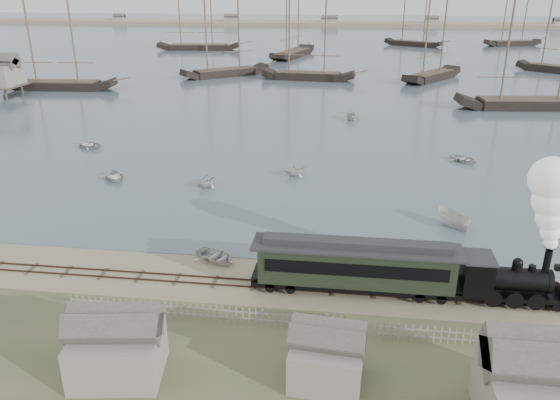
# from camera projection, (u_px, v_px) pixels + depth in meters

# --- Properties ---
(ground) EXTENTS (600.00, 600.00, 0.00)m
(ground) POSITION_uv_depth(u_px,v_px,m) (308.00, 275.00, 42.70)
(ground) COLOR tan
(ground) RESTS_ON ground
(harbor_water) EXTENTS (600.00, 336.00, 0.06)m
(harbor_water) POSITION_uv_depth(u_px,v_px,m) (346.00, 43.00, 198.91)
(harbor_water) COLOR #465664
(harbor_water) RESTS_ON ground
(rail_track) EXTENTS (120.00, 1.80, 0.16)m
(rail_track) POSITION_uv_depth(u_px,v_px,m) (306.00, 288.00, 40.85)
(rail_track) COLOR #3B2A20
(rail_track) RESTS_ON ground
(picket_fence_west) EXTENTS (19.00, 0.10, 1.20)m
(picket_fence_west) POSITION_uv_depth(u_px,v_px,m) (205.00, 320.00, 37.05)
(picket_fence_west) COLOR gray
(picket_fence_west) RESTS_ON ground
(picket_fence_east) EXTENTS (15.00, 0.10, 1.20)m
(picket_fence_east) POSITION_uv_depth(u_px,v_px,m) (497.00, 347.00, 34.31)
(picket_fence_east) COLOR gray
(picket_fence_east) RESTS_ON ground
(shed_left) EXTENTS (5.00, 4.00, 4.10)m
(shed_left) POSITION_uv_depth(u_px,v_px,m) (120.00, 374.00, 31.96)
(shed_left) COLOR gray
(shed_left) RESTS_ON ground
(shed_mid) EXTENTS (4.00, 3.50, 3.60)m
(shed_mid) POSITION_uv_depth(u_px,v_px,m) (326.00, 381.00, 31.43)
(shed_mid) COLOR gray
(shed_mid) RESTS_ON ground
(far_spit) EXTENTS (500.00, 20.00, 1.80)m
(far_spit) POSITION_uv_depth(u_px,v_px,m) (349.00, 26.00, 272.43)
(far_spit) COLOR tan
(far_spit) RESTS_ON ground
(locomotive) EXTENTS (8.35, 3.12, 10.41)m
(locomotive) POSITION_uv_depth(u_px,v_px,m) (538.00, 243.00, 37.17)
(locomotive) COLOR black
(locomotive) RESTS_ON ground
(passenger_coach) EXTENTS (15.03, 2.90, 3.65)m
(passenger_coach) POSITION_uv_depth(u_px,v_px,m) (355.00, 264.00, 39.58)
(passenger_coach) COLOR black
(passenger_coach) RESTS_ON ground
(beached_dinghy) EXTENTS (4.30, 4.67, 0.79)m
(beached_dinghy) POSITION_uv_depth(u_px,v_px,m) (216.00, 257.00, 44.67)
(beached_dinghy) COLOR silver
(beached_dinghy) RESTS_ON ground
(rowboat_0) EXTENTS (4.78, 4.64, 0.81)m
(rowboat_0) POSITION_uv_depth(u_px,v_px,m) (114.00, 176.00, 62.70)
(rowboat_0) COLOR silver
(rowboat_0) RESTS_ON harbor_water
(rowboat_1) EXTENTS (3.59, 3.73, 1.51)m
(rowboat_1) POSITION_uv_depth(u_px,v_px,m) (296.00, 169.00, 63.85)
(rowboat_1) COLOR silver
(rowboat_1) RESTS_ON harbor_water
(rowboat_2) EXTENTS (3.88, 3.43, 1.47)m
(rowboat_2) POSITION_uv_depth(u_px,v_px,m) (454.00, 219.00, 50.66)
(rowboat_2) COLOR silver
(rowboat_2) RESTS_ON harbor_water
(rowboat_3) EXTENTS (4.40, 4.46, 0.76)m
(rowboat_3) POSITION_uv_depth(u_px,v_px,m) (464.00, 159.00, 68.76)
(rowboat_3) COLOR silver
(rowboat_3) RESTS_ON harbor_water
(rowboat_6) EXTENTS (3.90, 4.55, 0.79)m
(rowboat_6) POSITION_uv_depth(u_px,v_px,m) (88.00, 145.00, 74.75)
(rowboat_6) COLOR silver
(rowboat_6) RESTS_ON harbor_water
(rowboat_7) EXTENTS (4.23, 3.95, 1.80)m
(rowboat_7) POSITION_uv_depth(u_px,v_px,m) (351.00, 115.00, 89.16)
(rowboat_7) COLOR silver
(rowboat_7) RESTS_ON harbor_water
(rowboat_8) EXTENTS (3.68, 3.51, 1.51)m
(rowboat_8) POSITION_uv_depth(u_px,v_px,m) (207.00, 180.00, 60.44)
(rowboat_8) COLOR silver
(rowboat_8) RESTS_ON harbor_water
(schooner_0) EXTENTS (23.53, 7.11, 20.00)m
(schooner_0) POSITION_uv_depth(u_px,v_px,m) (53.00, 40.00, 110.57)
(schooner_0) COLOR black
(schooner_0) RESTS_ON harbor_water
(schooner_1) EXTENTS (20.16, 17.39, 20.00)m
(schooner_1) POSITION_uv_depth(u_px,v_px,m) (224.00, 32.00, 126.34)
(schooner_1) COLOR black
(schooner_1) RESTS_ON harbor_water
(schooner_2) EXTENTS (21.53, 6.68, 20.00)m
(schooner_2) POSITION_uv_depth(u_px,v_px,m) (309.00, 34.00, 121.54)
(schooner_2) COLOR black
(schooner_2) RESTS_ON harbor_water
(schooner_3) EXTENTS (15.69, 19.44, 20.00)m
(schooner_3) POSITION_uv_depth(u_px,v_px,m) (436.00, 35.00, 121.35)
(schooner_3) COLOR black
(schooner_3) RESTS_ON harbor_water
(schooner_4) EXTENTS (26.70, 8.74, 20.00)m
(schooner_4) POSITION_uv_depth(u_px,v_px,m) (540.00, 51.00, 93.79)
(schooner_4) COLOR black
(schooner_4) RESTS_ON harbor_water
(schooner_6) EXTENTS (27.16, 9.03, 20.00)m
(schooner_6) POSITION_uv_depth(u_px,v_px,m) (197.00, 18.00, 174.82)
(schooner_6) COLOR black
(schooner_6) RESTS_ON harbor_water
(schooner_7) EXTENTS (11.99, 25.63, 20.00)m
(schooner_7) POSITION_uv_depth(u_px,v_px,m) (293.00, 22.00, 158.94)
(schooner_7) COLOR black
(schooner_7) RESTS_ON harbor_water
(schooner_8) EXTENTS (19.94, 13.95, 20.00)m
(schooner_8) POSITION_uv_depth(u_px,v_px,m) (416.00, 16.00, 184.43)
(schooner_8) COLOR black
(schooner_8) RESTS_ON harbor_water
(schooner_9) EXTENTS (20.13, 9.78, 20.00)m
(schooner_9) POSITION_uv_depth(u_px,v_px,m) (516.00, 15.00, 185.58)
(schooner_9) COLOR black
(schooner_9) RESTS_ON harbor_water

